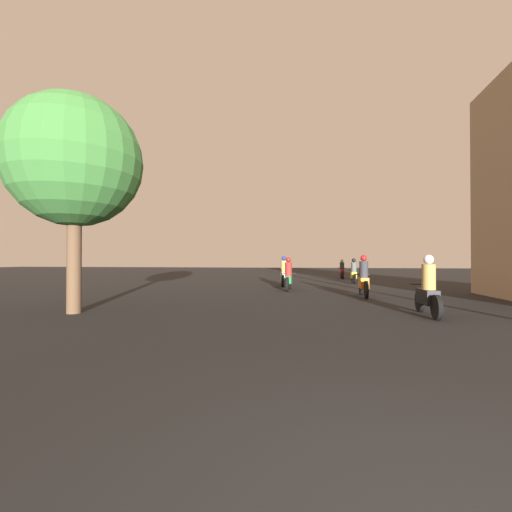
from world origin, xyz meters
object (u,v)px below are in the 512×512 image
Objects in this scene: motorcycle_black at (428,292)px; motorcycle_green at (288,277)px; street_tree at (75,162)px; motorcycle_white at (284,274)px; motorcycle_orange at (364,280)px; motorcycle_red at (342,271)px; motorcycle_yellow at (354,273)px.

motorcycle_black is 0.88× the size of motorcycle_green.
motorcycle_black is 9.71m from street_tree.
motorcycle_black is 0.95× the size of motorcycle_white.
motorcycle_orange is 0.93× the size of motorcycle_green.
motorcycle_orange is 1.01× the size of motorcycle_white.
motorcycle_black reaches higher than motorcycle_red.
motorcycle_white reaches higher than motorcycle_yellow.
motorcycle_green reaches higher than motorcycle_yellow.
motorcycle_orange is at bearing 33.88° from street_tree.
street_tree is at bearing -120.78° from motorcycle_green.
street_tree is at bearing -121.00° from motorcycle_yellow.
street_tree reaches higher than motorcycle_black.
motorcycle_green is at bearing 151.36° from motorcycle_orange.
motorcycle_green is at bearing -86.09° from motorcycle_white.
motorcycle_green is at bearing -104.91° from motorcycle_red.
motorcycle_white is 1.05× the size of motorcycle_yellow.
motorcycle_black is at bearing -68.32° from motorcycle_orange.
motorcycle_white is at bearing 107.20° from motorcycle_black.
motorcycle_orange is at bearing -88.65° from motorcycle_red.
motorcycle_black is 10.02m from motorcycle_white.
motorcycle_white reaches higher than motorcycle_green.
motorcycle_yellow is 16.09m from street_tree.
motorcycle_red is 0.36× the size of street_tree.
motorcycle_black is at bearing -70.24° from motorcycle_white.
motorcycle_white is (-0.41, 2.31, 0.03)m from motorcycle_green.
motorcycle_black is 17.15m from motorcycle_red.
motorcycle_red is (0.21, 12.80, -0.04)m from motorcycle_orange.
street_tree is (-5.07, -7.79, 3.38)m from motorcycle_green.
motorcycle_black is 4.44m from motorcycle_orange.
motorcycle_red is (3.65, 8.13, -0.05)m from motorcycle_white.
motorcycle_red is (-0.74, 17.14, -0.01)m from motorcycle_black.
motorcycle_red is 20.32m from street_tree.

